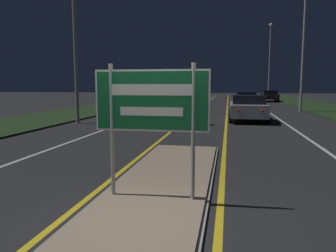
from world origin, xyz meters
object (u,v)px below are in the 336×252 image
at_px(car_receding_2, 269,96).
at_px(car_approaching_0, 158,109).
at_px(car_receding_0, 248,107).
at_px(highway_sign, 151,106).
at_px(car_receding_1, 246,99).
at_px(streetlight_right_near, 305,18).
at_px(car_approaching_1, 180,100).
at_px(streetlight_right_far, 270,54).

height_order(car_receding_2, car_approaching_0, car_approaching_0).
height_order(car_receding_0, car_receding_2, car_receding_0).
bearing_deg(highway_sign, car_receding_1, 83.54).
relative_size(car_receding_2, car_approaching_0, 1.07).
distance_m(streetlight_right_near, car_approaching_0, 13.66).
bearing_deg(car_approaching_1, car_receding_2, 57.11).
bearing_deg(car_approaching_0, car_receding_0, 22.82).
relative_size(car_receding_1, car_receding_2, 1.08).
xyz_separation_m(streetlight_right_near, car_receding_1, (-3.71, 4.05, -5.94)).
height_order(streetlight_right_far, car_receding_2, streetlight_right_far).
bearing_deg(car_approaching_0, car_receding_2, 70.74).
relative_size(highway_sign, car_approaching_0, 0.55).
bearing_deg(streetlight_right_near, streetlight_right_far, 90.52).
xyz_separation_m(car_receding_0, car_approaching_1, (-5.09, 8.56, -0.02)).
distance_m(streetlight_right_far, car_receding_1, 15.81).
distance_m(highway_sign, car_receding_0, 13.71).
bearing_deg(car_receding_0, car_approaching_0, -157.18).
distance_m(car_receding_1, car_receding_2, 12.07).
xyz_separation_m(streetlight_right_far, car_approaching_1, (-9.05, -16.58, -5.18)).
height_order(streetlight_right_near, car_receding_0, streetlight_right_near).
relative_size(highway_sign, car_receding_0, 0.50).
height_order(car_receding_0, car_approaching_1, car_receding_0).
bearing_deg(car_approaching_0, car_receding_1, 67.86).
distance_m(car_receding_0, car_receding_1, 10.64).
relative_size(car_receding_0, car_receding_2, 1.03).
bearing_deg(streetlight_right_far, car_approaching_1, -118.63).
bearing_deg(car_receding_0, highway_sign, -99.73).
bearing_deg(car_approaching_1, streetlight_right_near, -12.18).
xyz_separation_m(streetlight_right_far, car_approaching_0, (-8.67, -27.12, -5.18)).
bearing_deg(car_receding_2, car_receding_1, -106.02).
bearing_deg(car_receding_0, car_receding_2, 80.43).
distance_m(streetlight_right_far, car_receding_2, 5.95).
bearing_deg(streetlight_right_far, car_receding_1, -103.71).
xyz_separation_m(car_receding_1, car_approaching_0, (-5.13, -12.61, 0.00)).
bearing_deg(streetlight_right_far, streetlight_right_near, -89.48).
xyz_separation_m(car_approaching_0, car_approaching_1, (-0.38, 10.55, 0.00)).
distance_m(streetlight_right_near, car_receding_1, 8.10).
distance_m(car_receding_1, car_approaching_0, 13.61).
height_order(streetlight_right_near, streetlight_right_far, streetlight_right_near).
xyz_separation_m(car_receding_1, car_approaching_1, (-5.51, -2.06, 0.00)).
bearing_deg(car_receding_2, car_approaching_0, -109.26).
bearing_deg(streetlight_right_far, car_approaching_0, -107.73).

